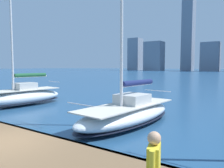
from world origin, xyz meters
name	(u,v)px	position (x,y,z in m)	size (l,w,h in m)	color
ground_plane	(6,158)	(0.00, 0.00, 0.00)	(600.00, 600.00, 0.00)	navy
dock_pier	(8,142)	(0.00, -0.10, 0.54)	(28.00, 2.80, 0.60)	brown
sailboat_navy	(128,112)	(-1.26, -6.37, 0.65)	(3.36, 7.89, 11.06)	silver
sailboat_forest	(21,96)	(8.97, -6.48, 0.78)	(3.15, 7.50, 13.27)	silver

